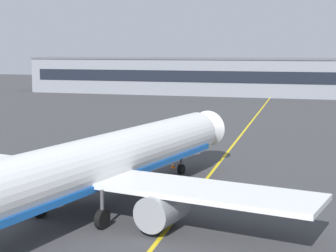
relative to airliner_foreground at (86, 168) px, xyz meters
The scene contains 4 objects.
taxiway_centreline 17.18m from the airliner_foreground, 71.14° to the left, with size 0.30×180.00×0.01m, color yellow.
airliner_foreground is the anchor object (origin of this frame).
safety_cone_by_nose_gear 16.96m from the airliner_foreground, 85.13° to the left, with size 0.44×0.44×0.55m.
terminal_building 102.66m from the airliner_foreground, 89.98° to the left, with size 122.79×12.40×9.30m.
Camera 1 is at (10.67, -19.84, 11.51)m, focal length 58.90 mm.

